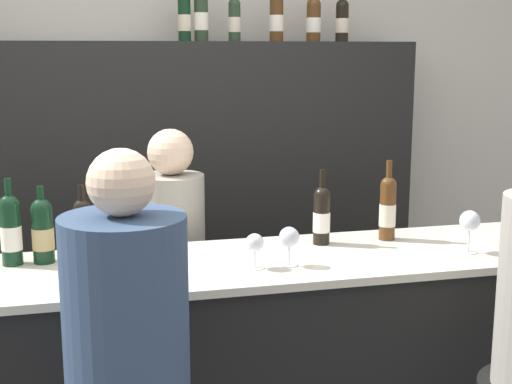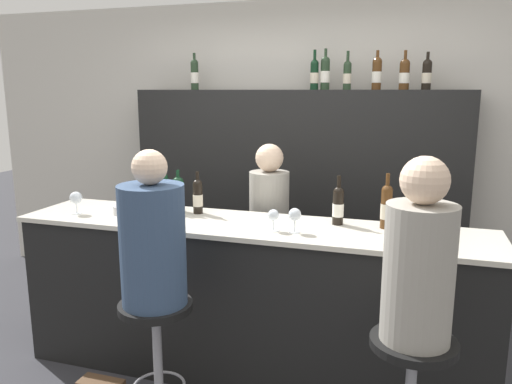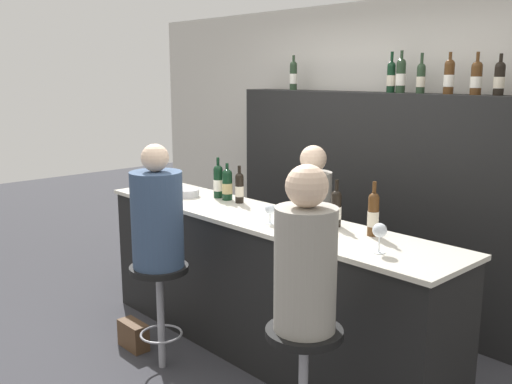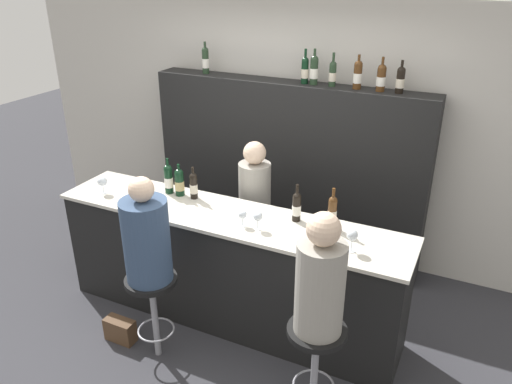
{
  "view_description": "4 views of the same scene",
  "coord_description": "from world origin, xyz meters",
  "views": [
    {
      "loc": [
        -0.39,
        -2.23,
        1.8
      ],
      "look_at": [
        0.24,
        0.34,
        1.27
      ],
      "focal_mm": 50.0,
      "sensor_mm": 36.0,
      "label": 1
    },
    {
      "loc": [
        0.96,
        -2.57,
        1.84
      ],
      "look_at": [
        0.03,
        0.37,
        1.21
      ],
      "focal_mm": 35.0,
      "sensor_mm": 36.0,
      "label": 2
    },
    {
      "loc": [
        2.8,
        -2.36,
        1.99
      ],
      "look_at": [
        -0.04,
        0.28,
        1.18
      ],
      "focal_mm": 40.0,
      "sensor_mm": 36.0,
      "label": 3
    },
    {
      "loc": [
        1.76,
        -2.83,
        2.88
      ],
      "look_at": [
        0.22,
        0.36,
        1.24
      ],
      "focal_mm": 35.0,
      "sensor_mm": 36.0,
      "label": 4
    }
  ],
  "objects": [
    {
      "name": "guest_seated_right",
      "position": [
        1.02,
        -0.37,
        1.1
      ],
      "size": [
        0.31,
        0.31,
        0.84
      ],
      "color": "gray",
      "rests_on": "bar_stool_right"
    },
    {
      "name": "wine_glass_2",
      "position": [
        0.33,
        0.18,
        1.13
      ],
      "size": [
        0.07,
        0.07,
        0.15
      ],
      "color": "silver",
      "rests_on": "bar_counter"
    },
    {
      "name": "wine_bottle_backbar_3",
      "position": [
        0.42,
        1.55,
        1.96
      ],
      "size": [
        0.07,
        0.07,
        0.3
      ],
      "color": "#233823",
      "rests_on": "back_bar_cabinet"
    },
    {
      "name": "wine_bottle_counter_4",
      "position": [
        0.83,
        0.44,
        1.16
      ],
      "size": [
        0.07,
        0.07,
        0.33
      ],
      "color": "#4C2D14",
      "rests_on": "bar_counter"
    },
    {
      "name": "metal_bowl",
      "position": [
        -0.86,
        0.28,
        1.05
      ],
      "size": [
        0.18,
        0.18,
        0.06
      ],
      "color": "#B7B7BC",
      "rests_on": "bar_counter"
    },
    {
      "name": "back_bar_cabinet",
      "position": [
        0.0,
        1.55,
        0.92
      ],
      "size": [
        2.81,
        0.28,
        1.84
      ],
      "color": "black",
      "rests_on": "ground_plane"
    },
    {
      "name": "wine_glass_3",
      "position": [
        1.06,
        0.18,
        1.14
      ],
      "size": [
        0.08,
        0.08,
        0.17
      ],
      "color": "silver",
      "rests_on": "bar_counter"
    },
    {
      "name": "wine_bottle_backbar_6",
      "position": [
        1.03,
        1.55,
        1.96
      ],
      "size": [
        0.07,
        0.07,
        0.28
      ],
      "color": "black",
      "rests_on": "back_bar_cabinet"
    },
    {
      "name": "wine_bottle_backbar_0",
      "position": [
        -0.91,
        1.55,
        1.98
      ],
      "size": [
        0.07,
        0.07,
        0.31
      ],
      "color": "#233823",
      "rests_on": "back_bar_cabinet"
    },
    {
      "name": "bar_stool_left",
      "position": [
        -0.3,
        -0.37,
        0.58
      ],
      "size": [
        0.39,
        0.39,
        0.73
      ],
      "color": "gray",
      "rests_on": "ground_plane"
    },
    {
      "name": "wine_bottle_backbar_2",
      "position": [
        0.24,
        1.55,
        1.98
      ],
      "size": [
        0.08,
        0.08,
        0.32
      ],
      "color": "#233823",
      "rests_on": "back_bar_cabinet"
    },
    {
      "name": "wine_bottle_counter_0",
      "position": [
        -0.66,
        0.44,
        1.16
      ],
      "size": [
        0.08,
        0.08,
        0.32
      ],
      "color": "black",
      "rests_on": "bar_counter"
    },
    {
      "name": "bar_stool_right",
      "position": [
        1.02,
        -0.37,
        0.58
      ],
      "size": [
        0.39,
        0.39,
        0.73
      ],
      "color": "gray",
      "rests_on": "ground_plane"
    },
    {
      "name": "wine_bottle_backbar_5",
      "position": [
        0.86,
        1.55,
        1.96
      ],
      "size": [
        0.08,
        0.08,
        0.3
      ],
      "color": "#4C2D14",
      "rests_on": "back_bar_cabinet"
    },
    {
      "name": "bartender",
      "position": [
        -0.02,
        0.84,
        0.68
      ],
      "size": [
        0.29,
        0.29,
        1.46
      ],
      "color": "gray",
      "rests_on": "ground_plane"
    },
    {
      "name": "wall_back",
      "position": [
        0.0,
        1.78,
        1.3
      ],
      "size": [
        6.4,
        0.05,
        2.6
      ],
      "color": "beige",
      "rests_on": "ground_plane"
    },
    {
      "name": "wine_bottle_counter_3",
      "position": [
        0.54,
        0.44,
        1.14
      ],
      "size": [
        0.07,
        0.07,
        0.31
      ],
      "color": "black",
      "rests_on": "bar_counter"
    },
    {
      "name": "wine_bottle_counter_2",
      "position": [
        -0.4,
        0.44,
        1.14
      ],
      "size": [
        0.07,
        0.07,
        0.29
      ],
      "color": "black",
      "rests_on": "bar_counter"
    },
    {
      "name": "wine_bottle_counter_1",
      "position": [
        -0.55,
        0.44,
        1.15
      ],
      "size": [
        0.08,
        0.08,
        0.29
      ],
      "color": "black",
      "rests_on": "bar_counter"
    },
    {
      "name": "wine_glass_0",
      "position": [
        -1.18,
        0.18,
        1.13
      ],
      "size": [
        0.08,
        0.08,
        0.15
      ],
      "color": "silver",
      "rests_on": "bar_counter"
    },
    {
      "name": "wine_glass_1",
      "position": [
        0.2,
        0.18,
        1.11
      ],
      "size": [
        0.07,
        0.07,
        0.13
      ],
      "color": "silver",
      "rests_on": "bar_counter"
    },
    {
      "name": "bar_counter",
      "position": [
        0.0,
        0.29,
        0.51
      ],
      "size": [
        3.0,
        0.62,
        1.02
      ],
      "color": "black",
      "rests_on": "ground_plane"
    },
    {
      "name": "wine_bottle_backbar_4",
      "position": [
        0.65,
        1.55,
        1.97
      ],
      "size": [
        0.08,
        0.08,
        0.3
      ],
      "color": "#4C2D14",
      "rests_on": "back_bar_cabinet"
    },
    {
      "name": "guest_seated_left",
      "position": [
        -0.3,
        -0.37,
        1.08
      ],
      "size": [
        0.34,
        0.34,
        0.82
      ],
      "color": "#334766",
      "rests_on": "bar_stool_left"
    },
    {
      "name": "wine_bottle_backbar_1",
      "position": [
        0.16,
        1.55,
        1.97
      ],
      "size": [
        0.07,
        0.07,
        0.32
      ],
      "color": "black",
      "rests_on": "back_bar_cabinet"
    }
  ]
}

